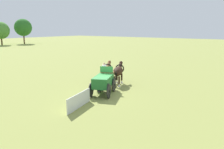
% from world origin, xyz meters
% --- Properties ---
extents(ground_plane, '(220.00, 220.00, 0.00)m').
position_xyz_m(ground_plane, '(0.00, 0.00, 0.00)').
color(ground_plane, olive).
extents(show_wagon, '(5.47, 2.98, 2.58)m').
position_xyz_m(show_wagon, '(0.15, 0.07, 1.13)').
color(show_wagon, '#236B2D').
rests_on(show_wagon, ground).
extents(draft_horse_near, '(2.95, 1.69, 2.27)m').
position_xyz_m(draft_horse_near, '(3.11, 2.03, 1.40)').
color(draft_horse_near, brown).
rests_on(draft_horse_near, ground).
extents(draft_horse_off, '(2.95, 1.70, 2.25)m').
position_xyz_m(draft_horse_off, '(3.61, 0.83, 1.38)').
color(draft_horse_off, '#331E14').
rests_on(draft_horse_off, ground).
extents(tree_f, '(5.78, 5.78, 7.82)m').
position_xyz_m(tree_f, '(24.98, 63.78, 4.92)').
color(tree_f, brown).
rests_on(tree_f, ground).
extents(tree_g, '(6.22, 6.22, 9.03)m').
position_xyz_m(tree_g, '(33.07, 63.07, 5.91)').
color(tree_g, brown).
rests_on(tree_g, ground).
extents(sponsor_banner, '(3.12, 0.81, 1.10)m').
position_xyz_m(sponsor_banner, '(-3.71, -0.67, 0.55)').
color(sponsor_banner, silver).
rests_on(sponsor_banner, ground).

